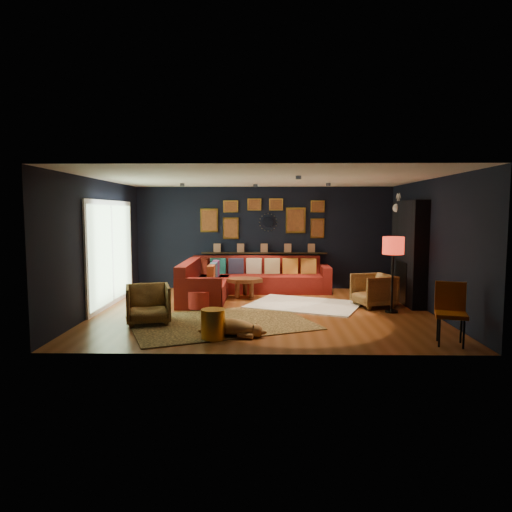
{
  "coord_description": "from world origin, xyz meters",
  "views": [
    {
      "loc": [
        0.0,
        -8.88,
        1.95
      ],
      "look_at": [
        -0.16,
        0.3,
        1.07
      ],
      "focal_mm": 32.0,
      "sensor_mm": 36.0,
      "label": 1
    }
  ],
  "objects_px": {
    "armchair_right": "(374,289)",
    "gold_stool": "(213,324)",
    "sectional": "(238,281)",
    "orange_chair": "(451,308)",
    "dog": "(230,324)",
    "coffee_table": "(245,282)",
    "floor_lamp": "(393,249)",
    "armchair_left": "(148,302)",
    "pouf": "(200,299)"
  },
  "relations": [
    {
      "from": "dog",
      "to": "coffee_table",
      "type": "bearing_deg",
      "value": 105.91
    },
    {
      "from": "coffee_table",
      "to": "pouf",
      "type": "height_order",
      "value": "coffee_table"
    },
    {
      "from": "sectional",
      "to": "gold_stool",
      "type": "distance_m",
      "value": 3.82
    },
    {
      "from": "sectional",
      "to": "dog",
      "type": "distance_m",
      "value": 3.61
    },
    {
      "from": "sectional",
      "to": "pouf",
      "type": "height_order",
      "value": "sectional"
    },
    {
      "from": "pouf",
      "to": "armchair_right",
      "type": "bearing_deg",
      "value": 4.62
    },
    {
      "from": "sectional",
      "to": "coffee_table",
      "type": "xyz_separation_m",
      "value": [
        0.17,
        -0.42,
        0.05
      ]
    },
    {
      "from": "coffee_table",
      "to": "armchair_right",
      "type": "bearing_deg",
      "value": -18.41
    },
    {
      "from": "orange_chair",
      "to": "dog",
      "type": "bearing_deg",
      "value": -169.98
    },
    {
      "from": "gold_stool",
      "to": "orange_chair",
      "type": "relative_size",
      "value": 0.51
    },
    {
      "from": "gold_stool",
      "to": "orange_chair",
      "type": "xyz_separation_m",
      "value": [
        3.55,
        -0.17,
        0.31
      ]
    },
    {
      "from": "armchair_left",
      "to": "orange_chair",
      "type": "height_order",
      "value": "orange_chair"
    },
    {
      "from": "sectional",
      "to": "orange_chair",
      "type": "xyz_separation_m",
      "value": [
        3.39,
        -3.98,
        0.22
      ]
    },
    {
      "from": "floor_lamp",
      "to": "armchair_left",
      "type": "bearing_deg",
      "value": -167.69
    },
    {
      "from": "armchair_right",
      "to": "dog",
      "type": "relative_size",
      "value": 0.67
    },
    {
      "from": "sectional",
      "to": "coffee_table",
      "type": "distance_m",
      "value": 0.45
    },
    {
      "from": "sectional",
      "to": "floor_lamp",
      "type": "height_order",
      "value": "floor_lamp"
    },
    {
      "from": "armchair_left",
      "to": "dog",
      "type": "height_order",
      "value": "armchair_left"
    },
    {
      "from": "sectional",
      "to": "orange_chair",
      "type": "relative_size",
      "value": 3.71
    },
    {
      "from": "coffee_table",
      "to": "floor_lamp",
      "type": "height_order",
      "value": "floor_lamp"
    },
    {
      "from": "sectional",
      "to": "gold_stool",
      "type": "xyz_separation_m",
      "value": [
        -0.17,
        -3.81,
        -0.09
      ]
    },
    {
      "from": "armchair_left",
      "to": "gold_stool",
      "type": "height_order",
      "value": "armchair_left"
    },
    {
      "from": "pouf",
      "to": "sectional",
      "type": "bearing_deg",
      "value": 66.91
    },
    {
      "from": "orange_chair",
      "to": "coffee_table",
      "type": "bearing_deg",
      "value": 148.52
    },
    {
      "from": "sectional",
      "to": "dog",
      "type": "relative_size",
      "value": 3.03
    },
    {
      "from": "armchair_left",
      "to": "armchair_right",
      "type": "relative_size",
      "value": 1.01
    },
    {
      "from": "orange_chair",
      "to": "dog",
      "type": "height_order",
      "value": "orange_chair"
    },
    {
      "from": "gold_stool",
      "to": "dog",
      "type": "bearing_deg",
      "value": 39.39
    },
    {
      "from": "floor_lamp",
      "to": "gold_stool",
      "type": "bearing_deg",
      "value": -149.22
    },
    {
      "from": "floor_lamp",
      "to": "dog",
      "type": "height_order",
      "value": "floor_lamp"
    },
    {
      "from": "coffee_table",
      "to": "pouf",
      "type": "bearing_deg",
      "value": -125.67
    },
    {
      "from": "coffee_table",
      "to": "sectional",
      "type": "bearing_deg",
      "value": 112.3
    },
    {
      "from": "gold_stool",
      "to": "floor_lamp",
      "type": "xyz_separation_m",
      "value": [
        3.28,
        1.95,
        1.01
      ]
    },
    {
      "from": "sectional",
      "to": "floor_lamp",
      "type": "relative_size",
      "value": 2.3
    },
    {
      "from": "armchair_left",
      "to": "gold_stool",
      "type": "distance_m",
      "value": 1.59
    },
    {
      "from": "coffee_table",
      "to": "floor_lamp",
      "type": "bearing_deg",
      "value": -26.11
    },
    {
      "from": "sectional",
      "to": "pouf",
      "type": "bearing_deg",
      "value": -113.09
    },
    {
      "from": "armchair_left",
      "to": "armchair_right",
      "type": "distance_m",
      "value": 4.57
    },
    {
      "from": "pouf",
      "to": "armchair_left",
      "type": "distance_m",
      "value": 1.45
    },
    {
      "from": "armchair_right",
      "to": "gold_stool",
      "type": "distance_m",
      "value": 3.94
    },
    {
      "from": "armchair_left",
      "to": "gold_stool",
      "type": "bearing_deg",
      "value": -54.12
    },
    {
      "from": "armchair_right",
      "to": "dog",
      "type": "distance_m",
      "value": 3.62
    },
    {
      "from": "pouf",
      "to": "orange_chair",
      "type": "xyz_separation_m",
      "value": [
        4.07,
        -2.37,
        0.34
      ]
    },
    {
      "from": "coffee_table",
      "to": "pouf",
      "type": "xyz_separation_m",
      "value": [
        -0.86,
        -1.19,
        -0.17
      ]
    },
    {
      "from": "sectional",
      "to": "armchair_right",
      "type": "bearing_deg",
      "value": -24.57
    },
    {
      "from": "dog",
      "to": "sectional",
      "type": "bearing_deg",
      "value": 108.8
    },
    {
      "from": "gold_stool",
      "to": "orange_chair",
      "type": "bearing_deg",
      "value": -2.74
    },
    {
      "from": "sectional",
      "to": "orange_chair",
      "type": "distance_m",
      "value": 5.23
    },
    {
      "from": "sectional",
      "to": "armchair_left",
      "type": "distance_m",
      "value": 3.18
    },
    {
      "from": "coffee_table",
      "to": "armchair_right",
      "type": "distance_m",
      "value": 2.86
    }
  ]
}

